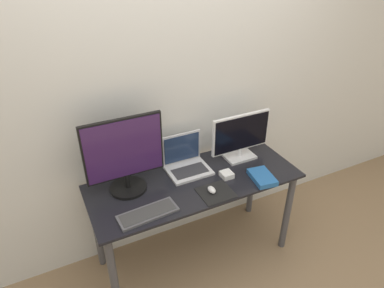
% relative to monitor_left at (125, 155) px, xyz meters
% --- Properties ---
extents(ground_plane, '(12.00, 12.00, 0.00)m').
position_rel_monitor_left_xyz_m(ground_plane, '(0.44, -0.41, -1.00)').
color(ground_plane, '#8C7051').
extents(wall_back, '(7.00, 0.05, 2.50)m').
position_rel_monitor_left_xyz_m(wall_back, '(0.44, 0.25, 0.25)').
color(wall_back, silver).
rests_on(wall_back, ground_plane).
extents(desk, '(1.48, 0.59, 0.73)m').
position_rel_monitor_left_xyz_m(desk, '(0.44, -0.11, -0.39)').
color(desk, black).
rests_on(desk, ground_plane).
extents(monitor_left, '(0.51, 0.24, 0.52)m').
position_rel_monitor_left_xyz_m(monitor_left, '(0.00, 0.00, 0.00)').
color(monitor_left, black).
rests_on(monitor_left, desk).
extents(monitor_right, '(0.48, 0.16, 0.36)m').
position_rel_monitor_left_xyz_m(monitor_right, '(0.88, 0.00, -0.08)').
color(monitor_right, silver).
rests_on(monitor_right, desk).
extents(laptop, '(0.30, 0.25, 0.25)m').
position_rel_monitor_left_xyz_m(laptop, '(0.45, 0.05, -0.20)').
color(laptop, silver).
rests_on(laptop, desk).
extents(keyboard, '(0.38, 0.16, 0.02)m').
position_rel_monitor_left_xyz_m(keyboard, '(0.03, -0.30, -0.26)').
color(keyboard, '#4C4C51').
rests_on(keyboard, desk).
extents(mousepad, '(0.22, 0.20, 0.00)m').
position_rel_monitor_left_xyz_m(mousepad, '(0.51, -0.30, -0.26)').
color(mousepad, black).
rests_on(mousepad, desk).
extents(mouse, '(0.05, 0.07, 0.04)m').
position_rel_monitor_left_xyz_m(mouse, '(0.48, -0.28, -0.24)').
color(mouse, silver).
rests_on(mouse, mousepad).
extents(book, '(0.17, 0.23, 0.04)m').
position_rel_monitor_left_xyz_m(book, '(0.87, -0.31, -0.25)').
color(book, '#235B9E').
rests_on(book, desk).
extents(power_brick, '(0.08, 0.08, 0.04)m').
position_rel_monitor_left_xyz_m(power_brick, '(0.66, -0.18, -0.25)').
color(power_brick, white).
rests_on(power_brick, desk).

